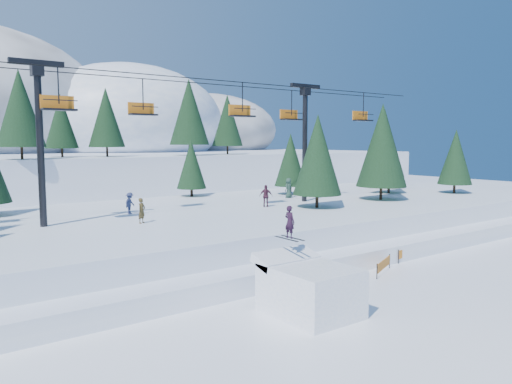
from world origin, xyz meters
TOP-DOWN VIEW (x-y plane):
  - ground at (0.00, 0.00)m, footprint 160.00×160.00m
  - mid_shelf at (0.00, 18.00)m, footprint 70.00×22.00m
  - berm at (0.00, 8.00)m, footprint 70.00×6.00m
  - jump_kicker at (-1.61, 1.50)m, footprint 3.26×4.45m
  - chairlift at (1.98, 18.05)m, footprint 46.00×3.21m
  - conifer_stand at (0.63, 17.84)m, footprint 63.08×17.93m
  - distant_skiers at (1.17, 17.82)m, footprint 29.74×8.28m
  - banner_near at (6.69, 3.96)m, footprint 2.61×1.21m
  - banner_far at (10.74, 5.19)m, footprint 2.81×0.57m

SIDE VIEW (x-z plane):
  - ground at x=0.00m, z-range 0.00..0.00m
  - banner_near at x=6.69m, z-range 0.09..0.99m
  - banner_far at x=10.74m, z-range 0.09..0.99m
  - berm at x=0.00m, z-range 0.00..1.10m
  - jump_kicker at x=-1.61m, z-range -1.20..3.61m
  - mid_shelf at x=0.00m, z-range 0.00..2.50m
  - distant_skiers at x=1.17m, z-range 2.42..4.29m
  - conifer_stand at x=0.63m, z-range 2.09..11.95m
  - chairlift at x=1.98m, z-range 4.18..14.46m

